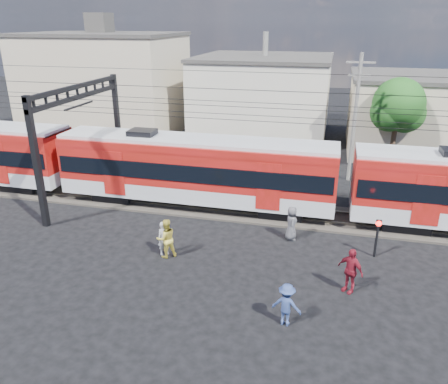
% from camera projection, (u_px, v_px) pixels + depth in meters
% --- Properties ---
extents(ground, '(120.00, 120.00, 0.00)m').
position_uv_depth(ground, '(205.00, 286.00, 18.31)').
color(ground, black).
rests_on(ground, ground).
extents(track_bed, '(70.00, 3.40, 0.12)m').
position_uv_depth(track_bed, '(244.00, 210.00, 25.50)').
color(track_bed, '#2D2823').
rests_on(track_bed, ground).
extents(rail_near, '(70.00, 0.12, 0.12)m').
position_uv_depth(rail_near, '(241.00, 213.00, 24.78)').
color(rail_near, '#59544C').
rests_on(rail_near, track_bed).
extents(rail_far, '(70.00, 0.12, 0.12)m').
position_uv_depth(rail_far, '(246.00, 203.00, 26.14)').
color(rail_far, '#59544C').
rests_on(rail_far, track_bed).
extents(commuter_train, '(50.30, 3.08, 4.17)m').
position_uv_depth(commuter_train, '(199.00, 168.00, 25.24)').
color(commuter_train, black).
rests_on(commuter_train, ground).
extents(catenary, '(70.00, 9.30, 7.52)m').
position_uv_depth(catenary, '(101.00, 116.00, 25.58)').
color(catenary, black).
rests_on(catenary, ground).
extents(building_west, '(14.28, 10.20, 9.30)m').
position_uv_depth(building_west, '(105.00, 84.00, 42.07)').
color(building_west, '#BEAD91').
rests_on(building_west, ground).
extents(building_midwest, '(12.24, 12.24, 7.30)m').
position_uv_depth(building_midwest, '(264.00, 95.00, 41.76)').
color(building_midwest, '#BAB5A2').
rests_on(building_midwest, ground).
extents(utility_pole_mid, '(1.80, 0.24, 8.50)m').
position_uv_depth(utility_pole_mid, '(355.00, 115.00, 28.82)').
color(utility_pole_mid, slate).
rests_on(utility_pole_mid, ground).
extents(tree_near, '(3.82, 3.64, 6.72)m').
position_uv_depth(tree_near, '(401.00, 107.00, 30.84)').
color(tree_near, '#382619').
rests_on(tree_near, ground).
extents(pedestrian_a, '(0.72, 0.69, 1.66)m').
position_uv_depth(pedestrian_a, '(164.00, 238.00, 20.54)').
color(pedestrian_a, white).
rests_on(pedestrian_a, ground).
extents(pedestrian_b, '(1.17, 1.14, 1.90)m').
position_uv_depth(pedestrian_b, '(166.00, 238.00, 20.27)').
color(pedestrian_b, gold).
rests_on(pedestrian_b, ground).
extents(pedestrian_c, '(1.17, 0.78, 1.68)m').
position_uv_depth(pedestrian_c, '(286.00, 305.00, 15.75)').
color(pedestrian_c, navy).
rests_on(pedestrian_c, ground).
extents(pedestrian_d, '(1.21, 1.05, 1.96)m').
position_uv_depth(pedestrian_d, '(350.00, 270.00, 17.64)').
color(pedestrian_d, maroon).
rests_on(pedestrian_d, ground).
extents(pedestrian_e, '(0.77, 0.98, 1.77)m').
position_uv_depth(pedestrian_e, '(291.00, 223.00, 21.93)').
color(pedestrian_e, '#49484D').
rests_on(pedestrian_e, ground).
extents(crossing_signal, '(0.28, 0.28, 1.91)m').
position_uv_depth(crossing_signal, '(378.00, 231.00, 20.13)').
color(crossing_signal, black).
rests_on(crossing_signal, ground).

